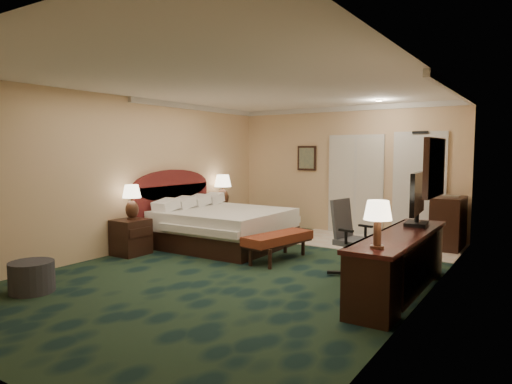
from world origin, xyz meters
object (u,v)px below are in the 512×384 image
Objects in this scene: lamp_near at (132,202)px; desk at (400,264)px; nightstand_near at (131,237)px; minibar at (448,223)px; lamp_far at (223,191)px; bed_bench at (278,247)px; bed at (224,228)px; ottoman at (32,277)px; tv at (417,199)px; desk_chair at (356,239)px; nightstand_far at (223,219)px.

lamp_near is 0.23× the size of desk.
nightstand_near is 5.62m from minibar.
minibar is at bearing 10.16° from lamp_far.
lamp_near is 2.59m from bed_bench.
nightstand_near is at bearing -89.30° from lamp_far.
minibar reaches higher than bed.
ottoman is at bearing -75.31° from lamp_near.
desk is (2.13, -0.68, 0.16)m from bed_bench.
bed_bench is 3.25m from minibar.
tv is at bearing 11.78° from bed_bench.
tv is 0.99× the size of minibar.
minibar is at bearing 89.93° from desk.
desk is (4.43, 0.29, -0.52)m from lamp_near.
tv is at bearing 29.88° from desk_chair.
nightstand_near is 2.64m from nightstand_far.
desk reaches higher than nightstand_far.
bed_bench is 1.20× the size of desk_chair.
nightstand_near is 2.52m from bed_bench.
lamp_near is at bearing -146.29° from bed_bench.
desk_chair is (3.73, -1.87, -0.36)m from lamp_far.
bed_bench is at bearing 22.76° from lamp_near.
tv is at bearing -89.69° from minibar.
desk_chair is at bearing 11.79° from nightstand_near.
nightstand_near is at bearing -98.43° from lamp_near.
minibar is (-0.01, 2.41, -0.64)m from tv.
lamp_near is 3.79m from desk_chair.
nightstand_far is at bearing 155.90° from bed_bench.
nightstand_far reaches higher than bed_bench.
minibar reaches higher than bed_bench.
lamp_far reaches higher than lamp_near.
bed is 3.70m from desk.
lamp_near is 2.33m from ottoman.
tv is at bearing 12.65° from lamp_near.
bed is at bearing 57.26° from lamp_near.
tv reaches higher than desk_chair.
ottoman is (0.60, -4.75, -0.71)m from lamp_far.
nightstand_far is at bearing -4.05° from lamp_far.
desk_chair is at bearing 148.66° from desk.
bed is 1.52m from nightstand_far.
tv is (3.89, 3.15, 0.92)m from ottoman.
lamp_near is 0.63× the size of tv.
tv reaches higher than nightstand_far.
ottoman is at bearing -126.59° from desk_chair.
tv is 2.49m from minibar.
nightstand_far is at bearing 90.41° from nightstand_near.
bed reaches higher than bed_bench.
nightstand_near is at bearing -175.82° from desk.
bed is 1.98× the size of desk_chair.
nightstand_far is 0.60× the size of tv.
nightstand_near is 3.79m from desk_chair.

